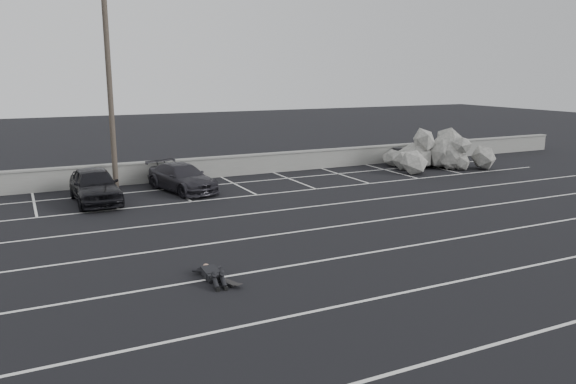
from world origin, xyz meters
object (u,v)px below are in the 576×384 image
utility_pole (110,87)px  riprap_pile (438,156)px  car_left (95,185)px  car_right (182,178)px  trash_bin (398,155)px  person (210,269)px  skateboard (227,281)px

utility_pole → riprap_pile: size_ratio=1.53×
car_left → utility_pole: (1.25, 2.55, 3.98)m
utility_pole → car_right: bearing=-35.5°
utility_pole → trash_bin: size_ratio=10.09×
car_right → car_left: bearing=174.8°
car_left → person: (1.57, -10.46, -0.53)m
car_left → car_right: (3.90, 0.66, -0.11)m
car_left → trash_bin: 18.00m
car_right → skateboard: bearing=-114.9°
utility_pole → riprap_pile: bearing=-5.9°
trash_bin → person: bearing=-140.4°
riprap_pile → person: (-17.35, -11.19, -0.44)m
car_right → utility_pole: size_ratio=0.46×
car_right → person: size_ratio=1.98×
riprap_pile → person: size_ratio=2.79×
trash_bin → riprap_pile: 2.51m
car_right → person: 11.37m
riprap_pile → skateboard: 20.88m
trash_bin → riprap_pile: size_ratio=0.15×
utility_pole → riprap_pile: utility_pole is taller
trash_bin → skateboard: (-15.98, -14.13, -0.39)m
car_left → utility_pole: bearing=62.5°
car_left → utility_pole: size_ratio=0.47×
person → utility_pole: bearing=94.4°
car_right → riprap_pile: 15.01m
trash_bin → utility_pole: bearing=-178.6°
car_left → car_right: car_left is taller
utility_pole → trash_bin: utility_pole is taller
riprap_pile → skateboard: bearing=-145.2°
riprap_pile → skateboard: riprap_pile is taller
person → trash_bin: bearing=42.7°
skateboard → person: bearing=85.5°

